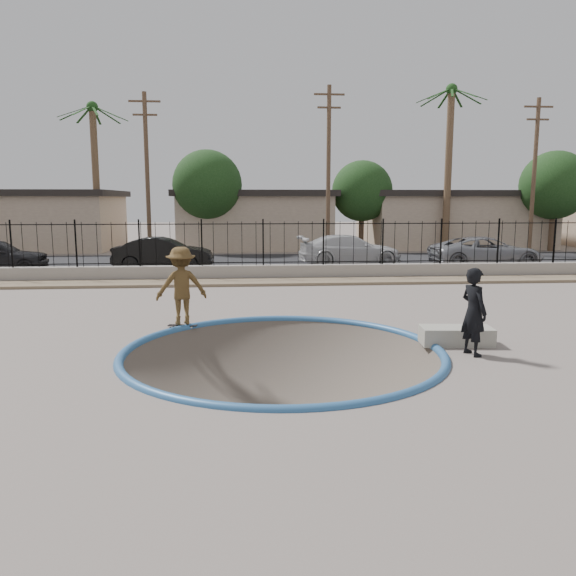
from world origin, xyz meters
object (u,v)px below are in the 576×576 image
(car_b, at_px, (163,254))
(car_d, at_px, (486,252))
(skater, at_px, (182,290))
(videographer, at_px, (474,312))
(skateboard, at_px, (183,325))
(car_c, at_px, (350,250))
(concrete_ledge, at_px, (456,336))

(car_b, distance_m, car_d, 15.43)
(skater, height_order, car_d, skater)
(videographer, xyz_separation_m, car_b, (-8.54, 15.27, -0.15))
(skateboard, height_order, videographer, videographer)
(skateboard, bearing_deg, car_c, 70.33)
(car_c, bearing_deg, concrete_ledge, 174.81)
(skateboard, xyz_separation_m, car_d, (13.30, 11.80, 0.72))
(skater, bearing_deg, car_c, -129.74)
(skater, bearing_deg, car_d, -150.77)
(concrete_ledge, height_order, car_c, car_c)
(concrete_ledge, bearing_deg, skater, 160.83)
(skateboard, relative_size, videographer, 0.41)
(skateboard, distance_m, car_c, 15.11)
(videographer, relative_size, concrete_ledge, 1.17)
(car_b, bearing_deg, skater, -167.83)
(skater, relative_size, car_b, 0.44)
(videographer, height_order, car_d, videographer)
(skater, bearing_deg, videographer, 141.73)
(car_b, bearing_deg, concrete_ledge, -147.04)
(skater, height_order, car_c, skater)
(car_c, distance_m, car_d, 6.55)
(concrete_ledge, height_order, car_d, car_d)
(skateboard, height_order, concrete_ledge, concrete_ledge)
(skateboard, relative_size, car_b, 0.17)
(videographer, height_order, concrete_ledge, videographer)
(car_b, xyz_separation_m, car_d, (15.42, -0.35, -0.01))
(concrete_ledge, height_order, car_b, car_b)
(skateboard, distance_m, concrete_ledge, 6.79)
(concrete_ledge, bearing_deg, car_d, 63.87)
(car_b, distance_m, car_c, 9.15)
(skater, distance_m, concrete_ledge, 6.84)
(concrete_ledge, distance_m, car_b, 16.73)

